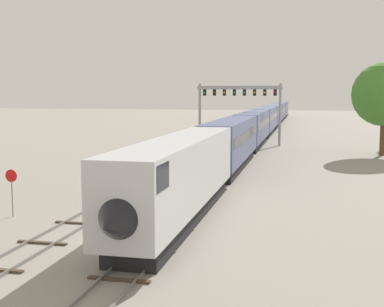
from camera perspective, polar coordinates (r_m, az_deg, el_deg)
The scene contains 7 objects.
ground_plane at distance 27.32m, azimuth -7.59°, elevation -9.11°, with size 400.00×400.00×0.00m, color gray.
track_main at distance 85.28m, azimuth 7.63°, elevation 1.71°, with size 2.60×200.00×0.16m.
track_near at distance 66.29m, azimuth 1.41°, elevation 0.34°, with size 2.60×160.00×0.16m.
passenger_train at distance 93.78m, azimuth 8.10°, elevation 3.71°, with size 3.04×149.85×4.80m.
signal_gantry at distance 74.18m, azimuth 5.23°, elevation 5.96°, with size 12.10×0.49×8.76m.
stop_sign at distance 32.76m, azimuth -19.26°, elevation -3.41°, with size 0.76×0.08×2.88m.
trackside_tree_left at distance 65.17m, azimuth 20.41°, elevation 6.12°, with size 7.47×7.47×10.97m.
Camera 1 is at (9.09, -24.67, 7.42)m, focal length 48.39 mm.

